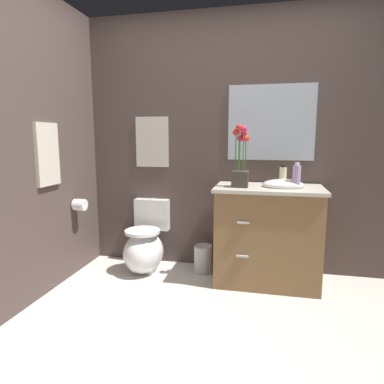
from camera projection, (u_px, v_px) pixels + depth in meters
The scene contains 13 objects.
ground_plane at pixel (199, 351), 2.11m from camera, with size 9.49×9.49×0.00m, color beige.
wall_back at pixel (249, 144), 3.27m from camera, with size 4.43×0.05×2.50m, color #4C3D38.
wall_left at pixel (28, 146), 2.63m from camera, with size 0.05×4.02×2.50m, color #4C3D38.
toilet at pixel (145, 246), 3.35m from camera, with size 0.38×0.59×0.69m.
vanity_cabinet at pixel (268, 234), 3.04m from camera, with size 0.94×0.56×1.06m.
flower_vase at pixel (240, 166), 2.93m from camera, with size 0.14×0.14×0.54m.
soap_bottle at pixel (283, 176), 3.03m from camera, with size 0.06×0.06×0.19m.
lotion_bottle at pixel (297, 177), 2.85m from camera, with size 0.07×0.07×0.22m.
trash_bin at pixel (203, 259), 3.31m from camera, with size 0.18×0.18×0.27m.
wall_poster at pixel (152, 142), 3.44m from camera, with size 0.34×0.01×0.51m, color beige.
wall_mirror at pixel (271, 123), 3.16m from camera, with size 0.80×0.01×0.70m, color #B2BCC6.
hanging_towel at pixel (47, 154), 2.80m from camera, with size 0.03×0.28×0.52m, color beige.
toilet_paper_roll at pixel (80, 205), 3.21m from camera, with size 0.11×0.11×0.11m, color white.
Camera 1 is at (0.37, -1.88, 1.32)m, focal length 31.61 mm.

